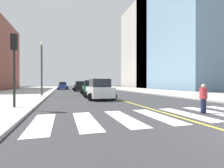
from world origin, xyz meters
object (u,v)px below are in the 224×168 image
Objects in this scene: car_green_fifth at (90,88)px; pedestrian_crossing at (203,97)px; car_white_nearest at (99,90)px; car_black_second at (80,86)px; car_blue_third at (63,86)px; traffic_light_far_corner at (14,56)px; car_gray_fourth at (64,86)px; street_lamp at (42,64)px.

car_green_fifth is 17.18m from pedestrian_crossing.
car_black_second is at bearing 90.01° from car_white_nearest.
car_blue_third is at bearing 108.00° from car_black_second.
car_blue_third is 0.98× the size of traffic_light_far_corner.
car_gray_fourth is (0.45, 10.31, -0.12)m from car_blue_third.
car_white_nearest is 8.56m from street_lamp.
pedestrian_crossing is at bearing -74.99° from car_green_fifth.
street_lamp is (0.44, 10.21, 0.67)m from traffic_light_far_corner.
car_blue_third is 21.47m from car_green_fifth.
car_green_fifth is 7.40m from street_lamp.
traffic_light_far_corner reaches higher than car_blue_third.
car_white_nearest is at bearing -84.12° from car_gray_fourth.
car_green_fifth is 1.03× the size of traffic_light_far_corner.
car_blue_third is at bearing 83.90° from street_lamp.
car_white_nearest is 0.99× the size of car_green_fifth.
pedestrian_crossing is at bearing -22.77° from traffic_light_far_corner.
car_green_fifth is (0.46, -11.04, 0.00)m from car_black_second.
car_blue_third is 23.68m from street_lamp.
street_lamp is at bearing -157.94° from car_green_fifth.
traffic_light_far_corner is (-6.53, -5.05, 2.41)m from car_white_nearest.
car_white_nearest is at bearing 37.71° from traffic_light_far_corner.
car_white_nearest is at bearing -80.05° from car_blue_third.
car_green_fifth is at bearing 61.33° from traffic_light_far_corner.
car_blue_third is 1.17× the size of car_gray_fourth.
traffic_light_far_corner is 11.57m from pedestrian_crossing.
pedestrian_crossing is 17.95m from street_lamp.
pedestrian_crossing is at bearing -76.07° from car_blue_third.
traffic_light_far_corner is (-2.94, -33.55, 2.47)m from car_blue_third.
street_lamp is at bearing 118.59° from pedestrian_crossing.
car_gray_fourth is 2.38× the size of pedestrian_crossing.
car_white_nearest is 0.72× the size of street_lamp.
car_white_nearest reaches higher than car_blue_third.
car_blue_third is 2.78× the size of pedestrian_crossing.
street_lamp is at bearing 139.07° from car_white_nearest.
pedestrian_crossing is at bearing -80.46° from car_gray_fourth.
car_blue_third is 0.95× the size of car_green_fifth.
car_white_nearest is 10.19m from pedestrian_crossing.
car_black_second reaches higher than pedestrian_crossing.
pedestrian_crossing is at bearing -68.16° from car_white_nearest.
car_gray_fourth is (-3.14, 38.81, -0.18)m from car_white_nearest.
street_lamp is at bearing 87.52° from traffic_light_far_corner.
car_black_second is at bearing -68.62° from car_blue_third.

